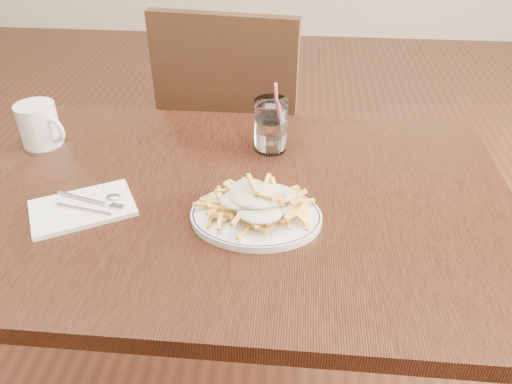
# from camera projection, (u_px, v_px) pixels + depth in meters

# --- Properties ---
(table) EXTENTS (1.20, 0.80, 0.75)m
(table) POSITION_uv_depth(u_px,v_px,m) (239.00, 222.00, 1.14)
(table) COLOR black
(table) RESTS_ON ground
(chair_far) EXTENTS (0.50, 0.50, 0.98)m
(chair_far) POSITION_uv_depth(u_px,v_px,m) (235.00, 129.00, 1.75)
(chair_far) COLOR black
(chair_far) RESTS_ON ground
(fries_plate) EXTENTS (0.28, 0.25, 0.02)m
(fries_plate) POSITION_uv_depth(u_px,v_px,m) (256.00, 216.00, 1.01)
(fries_plate) COLOR white
(fries_plate) RESTS_ON table
(loaded_fries) EXTENTS (0.21, 0.17, 0.06)m
(loaded_fries) POSITION_uv_depth(u_px,v_px,m) (256.00, 200.00, 0.99)
(loaded_fries) COLOR gold
(loaded_fries) RESTS_ON fries_plate
(napkin) EXTENTS (0.25, 0.22, 0.01)m
(napkin) POSITION_uv_depth(u_px,v_px,m) (83.00, 208.00, 1.04)
(napkin) COLOR white
(napkin) RESTS_ON table
(cutlery) EXTENTS (0.17, 0.08, 0.01)m
(cutlery) POSITION_uv_depth(u_px,v_px,m) (83.00, 204.00, 1.04)
(cutlery) COLOR silver
(cutlery) RESTS_ON napkin
(water_glass) EXTENTS (0.08, 0.08, 0.18)m
(water_glass) POSITION_uv_depth(u_px,v_px,m) (271.00, 128.00, 1.22)
(water_glass) COLOR white
(water_glass) RESTS_ON table
(coffee_mug) EXTENTS (0.13, 0.10, 0.11)m
(coffee_mug) POSITION_uv_depth(u_px,v_px,m) (40.00, 125.00, 1.24)
(coffee_mug) COLOR white
(coffee_mug) RESTS_ON table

